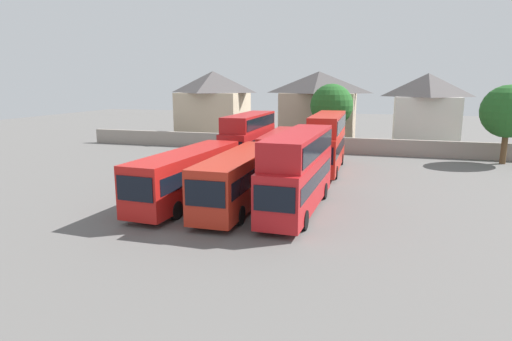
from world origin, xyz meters
TOP-DOWN VIEW (x-y plane):
  - ground at (0.00, 18.00)m, footprint 140.00×140.00m
  - depot_boundary_wall at (0.00, 23.59)m, footprint 56.00×0.50m
  - bus_1 at (-3.91, 0.10)m, footprint 3.29×11.88m
  - bus_2 at (-0.23, 0.12)m, footprint 2.67×11.66m
  - bus_3 at (3.55, 0.23)m, footprint 2.77×11.09m
  - bus_4 at (-3.82, 13.67)m, footprint 2.57×10.60m
  - bus_5 at (-0.64, 13.58)m, footprint 3.01×11.10m
  - bus_6 at (3.66, 13.37)m, footprint 2.71×10.89m
  - house_terrace_left at (-14.42, 31.16)m, footprint 8.95×8.09m
  - house_terrace_centre at (0.08, 31.85)m, footprint 9.89×6.36m
  - house_terrace_right at (13.35, 31.48)m, footprint 7.80×6.60m
  - tree_left_of_lot at (19.94, 21.59)m, footprint 5.10×5.10m
  - tree_behind_wall at (2.48, 26.09)m, footprint 4.99×4.99m

SIDE VIEW (x-z plane):
  - ground at x=0.00m, z-range 0.00..0.00m
  - depot_boundary_wall at x=0.00m, z-range 0.00..1.80m
  - bus_5 at x=-0.64m, z-range 0.24..3.58m
  - bus_1 at x=-3.91m, z-range 0.25..3.68m
  - bus_2 at x=-0.23m, z-range 0.25..3.69m
  - bus_3 at x=3.55m, z-range 0.31..5.22m
  - bus_4 at x=-3.82m, z-range 0.31..5.26m
  - bus_6 at x=3.66m, z-range 0.32..5.43m
  - house_terrace_right at x=13.35m, z-range 0.10..9.07m
  - house_terrace_centre at x=0.08m, z-range 0.10..9.37m
  - house_terrace_left at x=-14.42m, z-range 0.10..9.49m
  - tree_left_of_lot at x=19.94m, z-range 1.27..8.96m
  - tree_behind_wall at x=2.48m, z-range 1.36..9.10m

